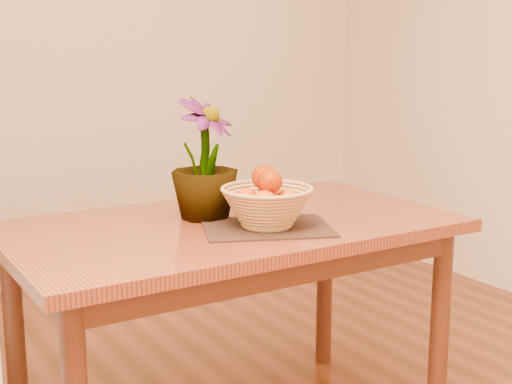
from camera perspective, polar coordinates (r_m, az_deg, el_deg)
wall_back at (r=4.01m, az=-16.22°, el=11.84°), size 4.00×0.02×2.70m
table at (r=2.29m, az=-2.00°, el=-4.47°), size 1.40×0.80×0.75m
placemat at (r=2.17m, az=0.88°, el=-2.86°), size 0.46×0.41×0.01m
wicker_basket at (r=2.16m, az=0.89°, el=-1.33°), size 0.28×0.28×0.12m
orange_pile at (r=2.14m, az=0.89°, el=0.18°), size 0.17×0.18×0.14m
potted_plant at (r=2.27m, az=-4.13°, el=2.66°), size 0.30×0.30×0.39m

